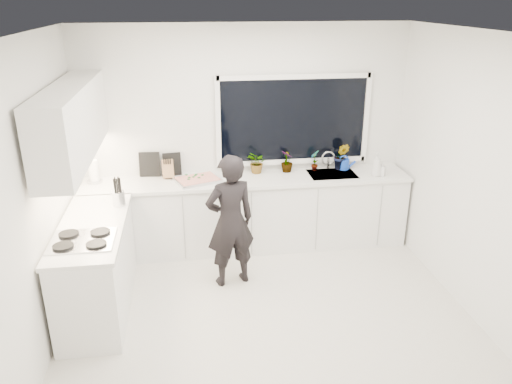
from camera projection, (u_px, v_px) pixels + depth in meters
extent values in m
cube|color=beige|center=(267.00, 313.00, 5.04)|extent=(4.00, 3.50, 0.02)
cube|color=white|center=(245.00, 137.00, 6.17)|extent=(4.00, 0.02, 2.70)
cube|color=white|center=(38.00, 199.00, 4.28)|extent=(0.02, 3.50, 2.70)
cube|color=white|center=(473.00, 177.00, 4.81)|extent=(0.02, 3.50, 2.70)
cube|color=white|center=(270.00, 31.00, 4.05)|extent=(4.00, 3.50, 0.02)
cube|color=black|center=(293.00, 120.00, 6.14)|extent=(1.80, 0.02, 1.00)
cube|color=white|center=(248.00, 214.00, 6.21)|extent=(3.92, 0.58, 0.88)
cube|color=white|center=(97.00, 268.00, 4.98)|extent=(0.58, 1.60, 0.88)
cube|color=silver|center=(248.00, 180.00, 6.04)|extent=(3.94, 0.62, 0.04)
cube|color=silver|center=(91.00, 227.00, 4.81)|extent=(0.62, 1.60, 0.04)
cube|color=white|center=(72.00, 122.00, 4.77)|extent=(0.34, 2.10, 0.70)
cube|color=silver|center=(332.00, 178.00, 6.19)|extent=(0.58, 0.42, 0.14)
cylinder|color=silver|center=(328.00, 160.00, 6.32)|extent=(0.03, 0.03, 0.22)
cube|color=black|center=(82.00, 240.00, 4.47)|extent=(0.56, 0.48, 0.03)
imported|color=black|center=(230.00, 221.00, 5.31)|extent=(0.61, 0.48, 1.48)
cube|color=#BCBBC0|center=(198.00, 180.00, 5.92)|extent=(0.60, 0.52, 0.03)
cube|color=red|center=(198.00, 179.00, 5.92)|extent=(0.55, 0.47, 0.01)
cylinder|color=#133DB7|center=(344.00, 164.00, 6.33)|extent=(0.17, 0.17, 0.13)
cylinder|color=white|center=(94.00, 172.00, 5.84)|extent=(0.13, 0.13, 0.26)
cube|color=brown|center=(168.00, 169.00, 6.00)|extent=(0.14, 0.12, 0.22)
cylinder|color=#AFAFB4|center=(119.00, 198.00, 5.22)|extent=(0.17, 0.17, 0.16)
cube|color=black|center=(172.00, 164.00, 6.09)|extent=(0.22, 0.04, 0.28)
cube|color=black|center=(150.00, 164.00, 6.05)|extent=(0.25, 0.04, 0.30)
imported|color=#26662D|center=(257.00, 163.00, 6.15)|extent=(0.30, 0.32, 0.27)
imported|color=#26662D|center=(287.00, 161.00, 6.20)|extent=(0.20, 0.20, 0.27)
imported|color=#26662D|center=(315.00, 160.00, 6.25)|extent=(0.13, 0.16, 0.26)
imported|color=#26662D|center=(341.00, 156.00, 6.28)|extent=(0.23, 0.21, 0.34)
imported|color=#D8BF66|center=(377.00, 165.00, 6.05)|extent=(0.15, 0.15, 0.29)
imported|color=#D8BF66|center=(382.00, 169.00, 6.08)|extent=(0.12, 0.12, 0.18)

